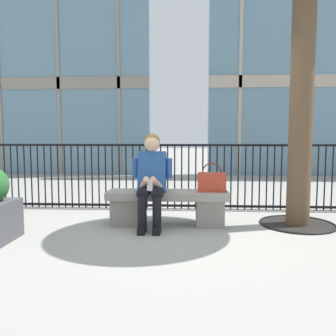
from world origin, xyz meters
TOP-DOWN VIEW (x-y plane):
  - ground_plane at (0.00, 0.00)m, footprint 60.00×60.00m
  - stone_bench at (0.00, 0.00)m, footprint 1.60×0.44m
  - seated_person_with_phone at (-0.20, -0.13)m, footprint 0.52×0.66m
  - handbag_on_bench at (0.58, -0.01)m, footprint 0.36×0.14m
  - plaza_railing at (0.00, 1.02)m, footprint 8.07×0.04m
  - building_facade_left at (-5.53, 6.13)m, footprint 9.28×0.43m

SIDE VIEW (x-z plane):
  - ground_plane at x=0.00m, z-range 0.00..0.00m
  - stone_bench at x=0.00m, z-range 0.05..0.50m
  - plaza_railing at x=0.00m, z-range 0.01..1.06m
  - handbag_on_bench at x=0.58m, z-range 0.39..0.78m
  - seated_person_with_phone at x=-0.20m, z-range 0.04..1.26m
  - building_facade_left at x=-5.53m, z-range 0.01..9.01m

